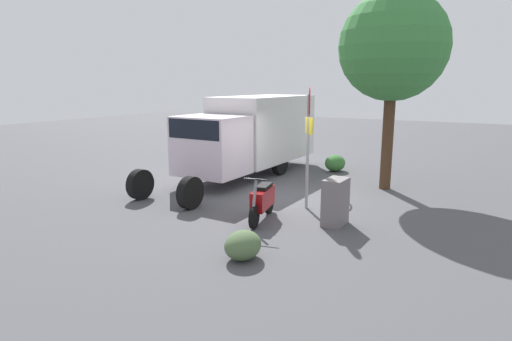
{
  "coord_description": "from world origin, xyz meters",
  "views": [
    {
      "loc": [
        11.21,
        5.21,
        3.37
      ],
      "look_at": [
        1.05,
        -0.43,
        0.99
      ],
      "focal_mm": 29.9,
      "sensor_mm": 36.0,
      "label": 1
    }
  ],
  "objects_px": {
    "stop_sign": "(309,129)",
    "utility_cabinet": "(335,202)",
    "street_tree": "(393,47)",
    "box_truck_near": "(251,132)",
    "bike_rack_hoop": "(343,207)",
    "motorcycle": "(263,200)"
  },
  "relations": [
    {
      "from": "motorcycle",
      "to": "street_tree",
      "type": "distance_m",
      "value": 6.52
    },
    {
      "from": "stop_sign",
      "to": "bike_rack_hoop",
      "type": "height_order",
      "value": "stop_sign"
    },
    {
      "from": "stop_sign",
      "to": "street_tree",
      "type": "relative_size",
      "value": 0.53
    },
    {
      "from": "box_truck_near",
      "to": "utility_cabinet",
      "type": "height_order",
      "value": "box_truck_near"
    },
    {
      "from": "utility_cabinet",
      "to": "street_tree",
      "type": "bearing_deg",
      "value": 176.77
    },
    {
      "from": "box_truck_near",
      "to": "motorcycle",
      "type": "bearing_deg",
      "value": 34.9
    },
    {
      "from": "street_tree",
      "to": "bike_rack_hoop",
      "type": "xyz_separation_m",
      "value": [
        2.7,
        -0.54,
        -4.45
      ]
    },
    {
      "from": "box_truck_near",
      "to": "motorcycle",
      "type": "distance_m",
      "value": 5.58
    },
    {
      "from": "stop_sign",
      "to": "bike_rack_hoop",
      "type": "distance_m",
      "value": 2.42
    },
    {
      "from": "stop_sign",
      "to": "utility_cabinet",
      "type": "bearing_deg",
      "value": 49.11
    },
    {
      "from": "box_truck_near",
      "to": "stop_sign",
      "type": "height_order",
      "value": "stop_sign"
    },
    {
      "from": "box_truck_near",
      "to": "utility_cabinet",
      "type": "relative_size",
      "value": 7.43
    },
    {
      "from": "box_truck_near",
      "to": "utility_cabinet",
      "type": "xyz_separation_m",
      "value": [
        4.06,
        4.67,
        -1.04
      ]
    },
    {
      "from": "utility_cabinet",
      "to": "motorcycle",
      "type": "bearing_deg",
      "value": -72.38
    },
    {
      "from": "stop_sign",
      "to": "bike_rack_hoop",
      "type": "relative_size",
      "value": 3.86
    },
    {
      "from": "box_truck_near",
      "to": "stop_sign",
      "type": "distance_m",
      "value": 4.72
    },
    {
      "from": "bike_rack_hoop",
      "to": "motorcycle",
      "type": "bearing_deg",
      "value": -33.45
    },
    {
      "from": "stop_sign",
      "to": "utility_cabinet",
      "type": "distance_m",
      "value": 2.21
    },
    {
      "from": "utility_cabinet",
      "to": "box_truck_near",
      "type": "bearing_deg",
      "value": -130.99
    },
    {
      "from": "stop_sign",
      "to": "street_tree",
      "type": "bearing_deg",
      "value": 157.31
    },
    {
      "from": "utility_cabinet",
      "to": "bike_rack_hoop",
      "type": "xyz_separation_m",
      "value": [
        -1.58,
        -0.3,
        -0.57
      ]
    },
    {
      "from": "street_tree",
      "to": "utility_cabinet",
      "type": "relative_size",
      "value": 5.39
    }
  ]
}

